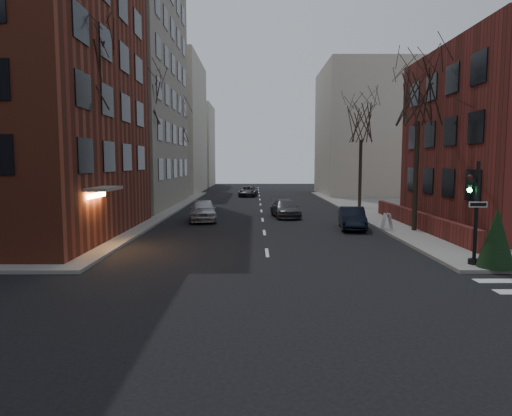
# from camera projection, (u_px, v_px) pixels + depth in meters

# --- Properties ---
(ground) EXTENTS (160.00, 160.00, 0.00)m
(ground) POSITION_uv_depth(u_px,v_px,m) (284.00, 375.00, 8.84)
(ground) COLOR black
(ground) RESTS_ON ground
(building_left_tan) EXTENTS (18.00, 18.00, 28.00)m
(building_left_tan) POSITION_uv_depth(u_px,v_px,m) (73.00, 53.00, 41.22)
(building_left_tan) COLOR gray
(building_left_tan) RESTS_ON ground
(low_wall_right) EXTENTS (0.35, 16.00, 1.00)m
(low_wall_right) POSITION_uv_depth(u_px,v_px,m) (417.00, 219.00, 27.70)
(low_wall_right) COLOR maroon
(low_wall_right) RESTS_ON sidewalk_far_right
(building_distant_la) EXTENTS (14.00, 16.00, 18.00)m
(building_distant_la) POSITION_uv_depth(u_px,v_px,m) (150.00, 127.00, 62.62)
(building_distant_la) COLOR #BEB5A1
(building_distant_la) RESTS_ON ground
(building_distant_ra) EXTENTS (14.00, 14.00, 16.00)m
(building_distant_ra) POSITION_uv_depth(u_px,v_px,m) (377.00, 132.00, 57.83)
(building_distant_ra) COLOR #BEB5A1
(building_distant_ra) RESTS_ON ground
(building_distant_lb) EXTENTS (10.00, 12.00, 14.00)m
(building_distant_lb) POSITION_uv_depth(u_px,v_px,m) (184.00, 146.00, 79.74)
(building_distant_lb) COLOR #BEB5A1
(building_distant_lb) RESTS_ON ground
(traffic_signal) EXTENTS (0.76, 0.44, 4.00)m
(traffic_signal) POSITION_uv_depth(u_px,v_px,m) (474.00, 219.00, 17.62)
(traffic_signal) COLOR black
(traffic_signal) RESTS_ON sidewalk_far_right
(tree_left_a) EXTENTS (4.18, 4.18, 10.26)m
(tree_left_a) POSITION_uv_depth(u_px,v_px,m) (83.00, 71.00, 21.90)
(tree_left_a) COLOR #2D231C
(tree_left_a) RESTS_ON sidewalk_far_left
(tree_left_b) EXTENTS (4.40, 4.40, 10.80)m
(tree_left_b) POSITION_uv_depth(u_px,v_px,m) (144.00, 97.00, 33.79)
(tree_left_b) COLOR #2D231C
(tree_left_b) RESTS_ON sidewalk_far_left
(tree_left_c) EXTENTS (3.96, 3.96, 9.72)m
(tree_left_c) POSITION_uv_depth(u_px,v_px,m) (176.00, 125.00, 47.81)
(tree_left_c) COLOR #2D231C
(tree_left_c) RESTS_ON sidewalk_far_left
(tree_right_a) EXTENTS (3.96, 3.96, 9.72)m
(tree_right_a) POSITION_uv_depth(u_px,v_px,m) (419.00, 93.00, 25.97)
(tree_right_a) COLOR #2D231C
(tree_right_a) RESTS_ON sidewalk_far_right
(tree_right_b) EXTENTS (3.74, 3.74, 9.18)m
(tree_right_b) POSITION_uv_depth(u_px,v_px,m) (361.00, 123.00, 39.95)
(tree_right_b) COLOR #2D231C
(tree_right_b) RESTS_ON sidewalk_far_right
(streetlamp_near) EXTENTS (0.36, 0.36, 6.28)m
(streetlamp_near) POSITION_uv_depth(u_px,v_px,m) (140.00, 160.00, 30.28)
(streetlamp_near) COLOR black
(streetlamp_near) RESTS_ON sidewalk_far_left
(streetlamp_far) EXTENTS (0.36, 0.36, 6.28)m
(streetlamp_far) POSITION_uv_depth(u_px,v_px,m) (185.00, 161.00, 50.18)
(streetlamp_far) COLOR black
(streetlamp_far) RESTS_ON sidewalk_far_left
(parked_sedan) EXTENTS (1.91, 4.26, 1.36)m
(parked_sedan) POSITION_uv_depth(u_px,v_px,m) (352.00, 218.00, 28.11)
(parked_sedan) COLOR black
(parked_sedan) RESTS_ON ground
(car_lane_silver) EXTENTS (2.34, 4.73, 1.55)m
(car_lane_silver) POSITION_uv_depth(u_px,v_px,m) (203.00, 210.00, 31.97)
(car_lane_silver) COLOR #A9AAAF
(car_lane_silver) RESTS_ON ground
(car_lane_gray) EXTENTS (2.28, 4.63, 1.30)m
(car_lane_gray) POSITION_uv_depth(u_px,v_px,m) (285.00, 209.00, 34.22)
(car_lane_gray) COLOR #3E3F43
(car_lane_gray) RESTS_ON ground
(car_lane_far) EXTENTS (2.44, 4.62, 1.24)m
(car_lane_far) POSITION_uv_depth(u_px,v_px,m) (248.00, 191.00, 55.27)
(car_lane_far) COLOR #3D3D42
(car_lane_far) RESTS_ON ground
(sandwich_board) EXTENTS (0.45, 0.62, 0.96)m
(sandwich_board) POSITION_uv_depth(u_px,v_px,m) (387.00, 221.00, 27.04)
(sandwich_board) COLOR silver
(sandwich_board) RESTS_ON sidewalk_far_right
(evergreen_shrub) EXTENTS (1.53, 1.53, 2.28)m
(evergreen_shrub) POSITION_uv_depth(u_px,v_px,m) (497.00, 237.00, 17.19)
(evergreen_shrub) COLOR black
(evergreen_shrub) RESTS_ON sidewalk_far_right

